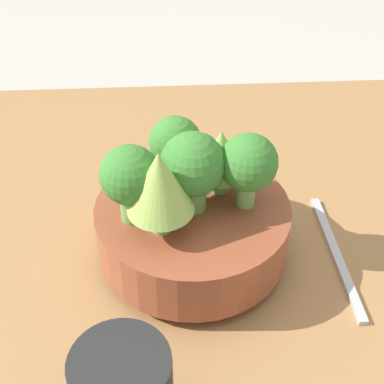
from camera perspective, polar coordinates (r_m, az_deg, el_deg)
ground_plane at (r=0.64m, az=0.25°, el=-11.55°), size 6.00×6.00×0.00m
table at (r=0.62m, az=0.26°, el=-10.35°), size 0.89×0.85×0.04m
bowl at (r=0.60m, az=0.00°, el=-3.90°), size 0.21×0.21×0.08m
broccoli_floret_back at (r=0.53m, az=-6.59°, el=1.50°), size 0.06×0.06×0.09m
romanesco_piece_near at (r=0.57m, az=3.09°, el=3.98°), size 0.05×0.05×0.08m
broccoli_floret_right at (r=0.60m, az=-1.78°, el=5.23°), size 0.06×0.06×0.07m
broccoli_floret_front at (r=0.55m, az=6.04°, el=2.97°), size 0.06×0.06×0.09m
broccoli_floret_center at (r=0.54m, az=0.00°, el=2.70°), size 0.07×0.07×0.09m
romanesco_piece_far at (r=0.51m, az=-3.48°, el=0.78°), size 0.07×0.07×0.10m
fork at (r=0.65m, az=15.13°, el=-6.46°), size 0.20×0.01×0.01m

